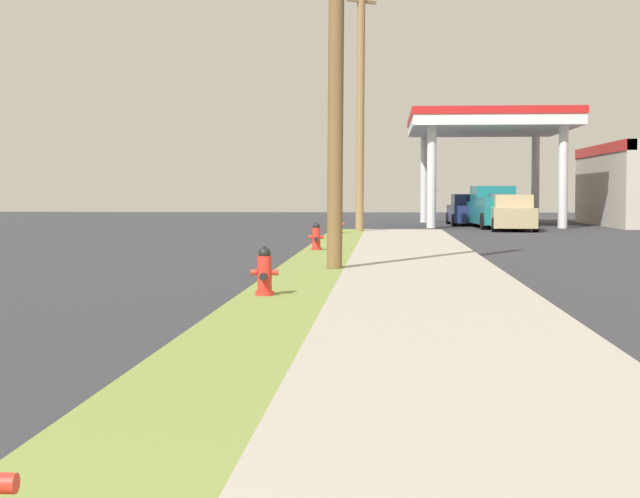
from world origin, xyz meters
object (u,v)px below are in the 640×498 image
object	(u,v)px
car_navy_by_far_pump	(468,211)
truck_teal_at_forecourt	(496,208)
car_tan_by_near_pump	(513,214)
fire_hydrant_third	(316,238)
fire_hydrant_fourth	(339,225)
fire_hydrant_second	(265,274)
utility_pole_background	(360,107)
utility_pole_midground	(336,39)

from	to	relation	value
car_navy_by_far_pump	truck_teal_at_forecourt	bearing A→B (deg)	-75.60
car_tan_by_near_pump	car_navy_by_far_pump	xyz separation A→B (m)	(-1.34, 7.00, 0.00)
car_navy_by_far_pump	fire_hydrant_third	bearing A→B (deg)	-104.32
fire_hydrant_fourth	car_tan_by_near_pump	world-z (taller)	car_tan_by_near_pump
fire_hydrant_second	utility_pole_background	bearing A→B (deg)	88.12
fire_hydrant_third	utility_pole_midground	size ratio (longest dim) A/B	0.08
truck_teal_at_forecourt	fire_hydrant_third	bearing A→B (deg)	-109.38
utility_pole_background	car_tan_by_near_pump	distance (m)	8.75
fire_hydrant_third	car_tan_by_near_pump	distance (m)	18.36
fire_hydrant_fourth	car_tan_by_near_pump	xyz separation A→B (m)	(7.31, 6.07, 0.28)
fire_hydrant_third	car_navy_by_far_pump	world-z (taller)	car_navy_by_far_pump
utility_pole_midground	truck_teal_at_forecourt	xyz separation A→B (m)	(6.19, 26.31, -3.89)
fire_hydrant_fourth	fire_hydrant_second	bearing A→B (deg)	-90.16
car_navy_by_far_pump	truck_teal_at_forecourt	world-z (taller)	truck_teal_at_forecourt
utility_pole_midground	car_tan_by_near_pump	size ratio (longest dim) A/B	2.00
fire_hydrant_fourth	utility_pole_midground	bearing A→B (deg)	-87.47
fire_hydrant_third	car_navy_by_far_pump	xyz separation A→B (m)	(6.07, 23.79, 0.28)
car_tan_by_near_pump	car_navy_by_far_pump	world-z (taller)	same
fire_hydrant_second	truck_teal_at_forecourt	size ratio (longest dim) A/B	0.13
utility_pole_midground	fire_hydrant_second	bearing A→B (deg)	-98.56
fire_hydrant_third	car_navy_by_far_pump	bearing A→B (deg)	75.68
utility_pole_midground	utility_pole_background	distance (m)	19.27
fire_hydrant_second	car_tan_by_near_pump	bearing A→B (deg)	75.50
car_tan_by_near_pump	car_navy_by_far_pump	size ratio (longest dim) A/B	1.01
fire_hydrant_third	utility_pole_background	size ratio (longest dim) A/B	0.08
utility_pole_midground	utility_pole_background	xyz separation A→B (m)	(-0.00, 19.27, 0.28)
fire_hydrant_fourth	utility_pole_midground	size ratio (longest dim) A/B	0.08
fire_hydrant_third	fire_hydrant_second	bearing A→B (deg)	-89.81
fire_hydrant_second	utility_pole_background	world-z (taller)	utility_pole_background
car_tan_by_near_pump	truck_teal_at_forecourt	xyz separation A→B (m)	(-0.37, 3.22, 0.19)
fire_hydrant_second	fire_hydrant_third	bearing A→B (deg)	90.19
utility_pole_midground	car_navy_by_far_pump	size ratio (longest dim) A/B	2.03
car_tan_by_near_pump	utility_pole_background	bearing A→B (deg)	-149.81
car_navy_by_far_pump	truck_teal_at_forecourt	xyz separation A→B (m)	(0.97, -3.78, 0.19)
truck_teal_at_forecourt	fire_hydrant_fourth	bearing A→B (deg)	-126.76
fire_hydrant_fourth	utility_pole_midground	distance (m)	17.58
utility_pole_midground	truck_teal_at_forecourt	world-z (taller)	utility_pole_midground
fire_hydrant_second	utility_pole_midground	xyz separation A→B (m)	(0.81, 5.41, 4.36)
fire_hydrant_second	car_tan_by_near_pump	world-z (taller)	car_tan_by_near_pump
utility_pole_background	car_tan_by_near_pump	world-z (taller)	utility_pole_background
utility_pole_background	car_navy_by_far_pump	world-z (taller)	utility_pole_background
utility_pole_background	car_navy_by_far_pump	size ratio (longest dim) A/B	2.15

